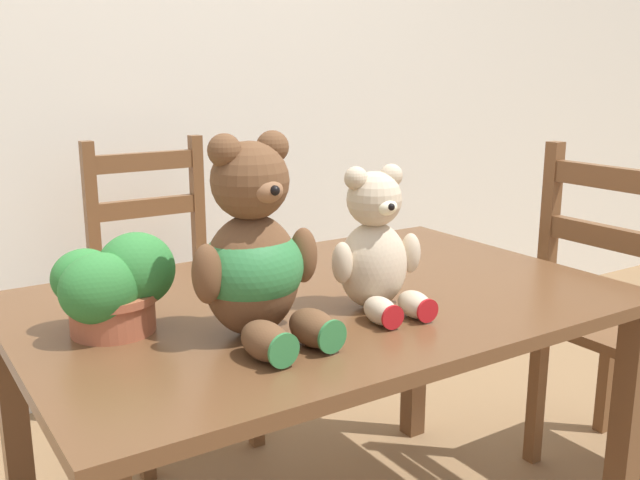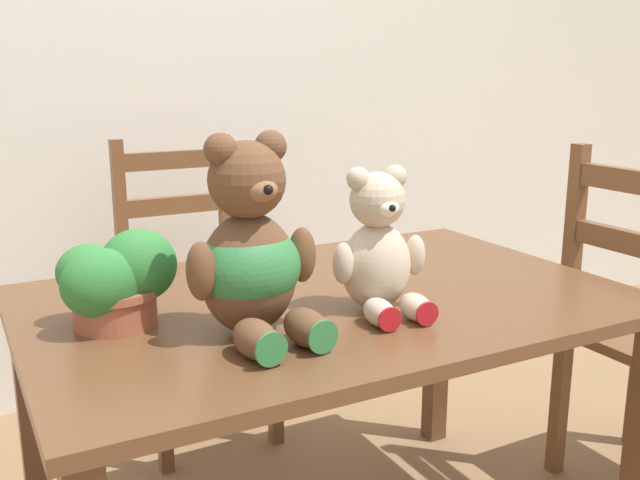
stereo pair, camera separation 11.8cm
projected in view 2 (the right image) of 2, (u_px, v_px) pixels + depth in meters
name	position (u px, v px, depth m)	size (l,w,h in m)	color
wall_back	(160.00, 43.00, 2.57)	(8.00, 0.04, 2.60)	silver
dining_table	(329.00, 333.00, 1.65)	(1.34, 0.88, 0.71)	brown
wooden_chair_behind	(192.00, 293.00, 2.40)	(0.41, 0.45, 0.99)	brown
teddy_bear_left	(251.00, 256.00, 1.36)	(0.28, 0.29, 0.39)	brown
teddy_bear_right	(379.00, 250.00, 1.50)	(0.22, 0.22, 0.31)	beige
potted_plant	(116.00, 281.00, 1.41)	(0.24, 0.18, 0.19)	#B25B3D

